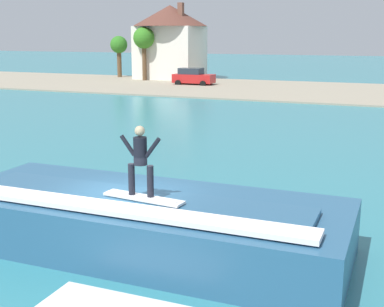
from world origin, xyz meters
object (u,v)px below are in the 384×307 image
(car_near_shore, at_px, (193,77))
(tree_tall_bare, at_px, (144,40))
(tree_short_bushy, at_px, (119,47))
(surfer, at_px, (140,157))
(wave_crest, at_px, (144,222))
(surfboard, at_px, (143,198))
(house_with_chimney, at_px, (170,38))

(car_near_shore, bearing_deg, tree_tall_bare, 159.29)
(tree_short_bushy, bearing_deg, surfer, -59.74)
(wave_crest, distance_m, tree_short_bushy, 53.69)
(wave_crest, relative_size, surfboard, 4.79)
(car_near_shore, height_order, tree_tall_bare, tree_tall_bare)
(car_near_shore, bearing_deg, surfboard, -69.67)
(surfboard, distance_m, house_with_chimney, 51.68)
(surfboard, distance_m, surfer, 0.97)
(tree_short_bushy, bearing_deg, car_near_shore, -25.37)
(car_near_shore, relative_size, house_with_chimney, 0.49)
(wave_crest, relative_size, car_near_shore, 2.35)
(surfboard, height_order, tree_tall_bare, tree_tall_bare)
(surfer, relative_size, tree_short_bushy, 0.33)
(house_with_chimney, xyz_separation_m, tree_tall_bare, (-1.67, -3.55, -0.16))
(wave_crest, height_order, tree_tall_bare, tree_tall_bare)
(surfboard, height_order, house_with_chimney, house_with_chimney)
(wave_crest, height_order, surfboard, surfboard)
(house_with_chimney, distance_m, tree_short_bushy, 6.82)
(surfboard, relative_size, tree_short_bushy, 0.41)
(wave_crest, height_order, tree_short_bushy, tree_short_bushy)
(surfboard, xyz_separation_m, house_with_chimney, (-20.63, 47.26, 3.38))
(house_with_chimney, height_order, tree_tall_bare, house_with_chimney)
(surfer, relative_size, tree_tall_bare, 0.27)
(surfboard, distance_m, car_near_shore, 43.75)
(car_near_shore, relative_size, tree_short_bushy, 0.84)
(surfboard, height_order, surfer, surfer)
(surfer, height_order, house_with_chimney, house_with_chimney)
(wave_crest, bearing_deg, surfer, -67.36)
(wave_crest, bearing_deg, tree_short_bushy, 120.33)
(surfboard, xyz_separation_m, car_near_shore, (-15.20, 41.02, -0.57))
(tree_tall_bare, bearing_deg, tree_short_bushy, 148.63)
(surfer, bearing_deg, wave_crest, 112.64)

